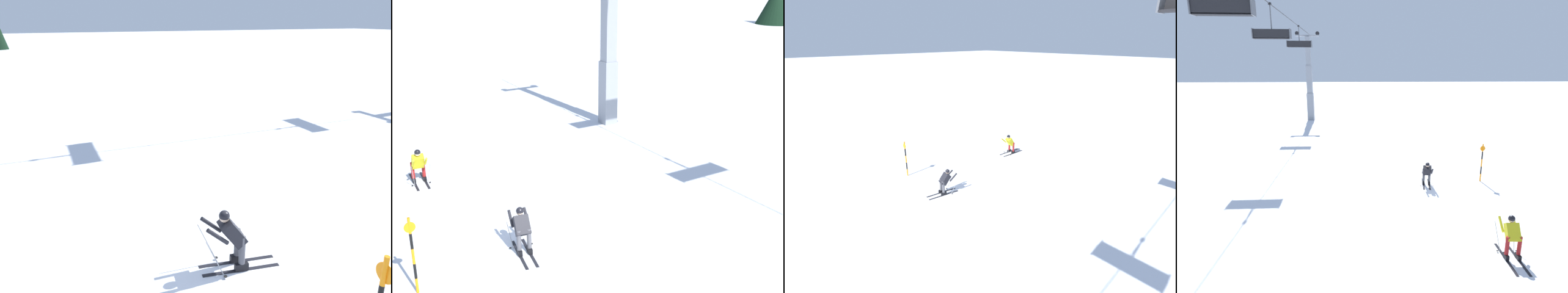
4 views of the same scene
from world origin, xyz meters
The scene contains 9 objects.
ground_plane centered at (0.00, 0.00, 0.00)m, with size 260.00×260.00×0.00m, color white.
skier_carving_main centered at (-0.47, -0.32, 0.75)m, with size 1.69×0.80×1.46m.
lift_tower_far centered at (21.79, 8.68, 4.23)m, with size 0.77×2.75×10.17m.
haul_cable centered at (6.02, 8.68, 10.01)m, with size 0.05×0.05×37.53m, color black.
chairlift_seat_nearest centered at (-2.10, 8.68, 8.42)m, with size 0.61×2.44×1.95m.
chairlift_seat_second centered at (5.53, 8.68, 8.21)m, with size 0.61×2.40×2.18m.
chairlift_seat_middle centered at (15.99, 8.68, 8.36)m, with size 0.61×2.38×2.02m.
trail_marker_pole centered at (-0.02, -3.43, 1.14)m, with size 0.07×0.28×2.12m.
skier_distant_uphill centered at (-6.95, -1.61, 0.79)m, with size 1.81×0.73×1.52m.
Camera 4 is at (-15.68, 3.49, 6.06)m, focal length 28.28 mm.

